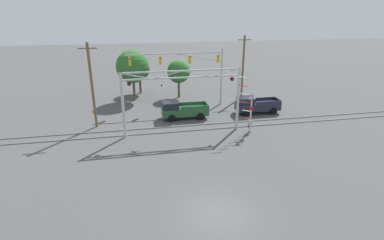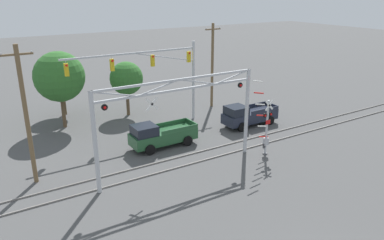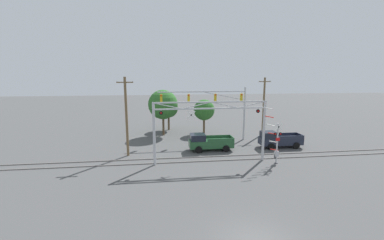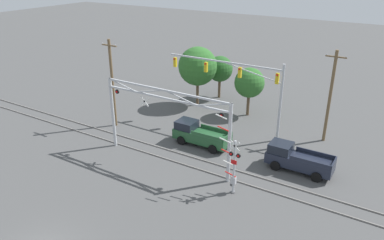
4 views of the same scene
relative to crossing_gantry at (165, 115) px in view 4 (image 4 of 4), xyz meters
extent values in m
cube|color=gray|center=(0.01, 0.28, -4.23)|extent=(80.00, 0.08, 0.10)
cube|color=gray|center=(0.01, 1.72, -4.23)|extent=(80.00, 0.08, 0.10)
cylinder|color=#B7BABF|center=(-5.74, 0.00, -1.05)|extent=(0.27, 0.27, 6.45)
cylinder|color=#B7BABF|center=(5.77, 0.00, -1.05)|extent=(0.27, 0.27, 6.45)
cube|color=#B7BABF|center=(0.01, 0.00, 1.45)|extent=(11.78, 0.14, 0.14)
cube|color=#B7BABF|center=(0.01, 0.00, 2.11)|extent=(11.78, 0.14, 0.14)
cube|color=#B7BABF|center=(-4.30, 0.00, 1.78)|extent=(2.90, 0.08, 0.73)
cube|color=#B7BABF|center=(-1.43, 0.00, 1.78)|extent=(2.90, 0.08, 0.73)
cube|color=#B7BABF|center=(1.45, 0.00, 1.78)|extent=(2.90, 0.08, 0.73)
cube|color=#B7BABF|center=(4.33, 0.00, 1.78)|extent=(2.90, 0.08, 0.73)
cylinder|color=black|center=(-5.01, 0.00, 1.09)|extent=(0.38, 0.10, 0.38)
sphere|color=red|center=(-5.01, -0.07, 1.09)|extent=(0.18, 0.18, 0.18)
cylinder|color=#B7BABF|center=(-5.01, 0.00, 1.33)|extent=(0.04, 0.04, 0.10)
cylinder|color=black|center=(5.03, 0.00, 1.09)|extent=(0.38, 0.10, 0.38)
sphere|color=red|center=(5.03, -0.07, 1.09)|extent=(0.18, 0.18, 0.18)
cylinder|color=#B7BABF|center=(5.03, 0.00, 1.33)|extent=(0.04, 0.04, 0.10)
cube|color=white|center=(-2.00, -0.10, 0.83)|extent=(0.88, 0.03, 0.88)
cube|color=white|center=(-2.00, -0.10, 0.83)|extent=(0.88, 0.03, 0.88)
cylinder|color=black|center=(-2.00, -0.12, 0.83)|extent=(0.04, 0.04, 0.02)
cylinder|color=#B7BABF|center=(6.78, -1.17, -2.15)|extent=(0.16, 0.16, 4.25)
cylinder|color=#59595B|center=(6.78, -1.17, -4.23)|extent=(0.35, 0.35, 0.10)
cube|color=white|center=(6.78, -1.28, -0.37)|extent=(0.78, 0.03, 0.78)
cube|color=white|center=(6.78, -1.28, -0.37)|extent=(0.78, 0.03, 0.78)
cylinder|color=black|center=(6.78, -1.31, -0.37)|extent=(0.04, 0.04, 0.02)
cylinder|color=black|center=(6.50, -1.17, -1.12)|extent=(0.32, 0.09, 0.32)
sphere|color=red|center=(6.50, -1.23, -1.12)|extent=(0.16, 0.16, 0.16)
cylinder|color=black|center=(7.06, -1.17, -1.12)|extent=(0.32, 0.09, 0.32)
sphere|color=red|center=(7.06, -1.23, -1.12)|extent=(0.16, 0.16, 0.16)
cube|color=#B7BABF|center=(6.78, -1.17, -1.12)|extent=(0.64, 0.06, 0.06)
cube|color=red|center=(6.78, -1.27, -1.67)|extent=(0.44, 0.02, 0.32)
cube|color=#B2B2B7|center=(6.78, -1.17, -3.23)|extent=(0.36, 0.28, 0.56)
cylinder|color=red|center=(6.51, -1.17, -2.79)|extent=(0.88, 0.09, 0.27)
cylinder|color=white|center=(6.33, -1.17, -1.93)|extent=(0.88, 0.09, 0.27)
cylinder|color=red|center=(6.15, -1.17, -1.06)|extent=(0.88, 0.09, 0.27)
cylinder|color=white|center=(5.97, -1.17, -0.20)|extent=(0.88, 0.09, 0.27)
cylinder|color=red|center=(5.79, -1.17, 0.67)|extent=(0.88, 0.09, 0.27)
cylinder|color=white|center=(5.61, -1.17, 1.53)|extent=(0.88, 0.09, 0.27)
cube|color=#3F3F42|center=(6.67, -1.17, -3.57)|extent=(0.24, 0.12, 0.36)
cylinder|color=#B7BABF|center=(6.57, 8.75, -0.57)|extent=(0.24, 0.24, 7.41)
cube|color=#B7BABF|center=(0.59, 8.75, 2.53)|extent=(11.95, 0.14, 0.14)
cube|color=#B7BABF|center=(3.58, 8.75, 1.93)|extent=(5.99, 0.08, 1.28)
cylinder|color=#B7BABF|center=(-4.88, 8.75, 2.38)|extent=(0.04, 0.04, 0.30)
cube|color=gold|center=(-4.88, 8.75, 1.74)|extent=(0.30, 0.26, 0.98)
sphere|color=red|center=(-4.88, 8.58, 2.10)|extent=(0.18, 0.18, 0.18)
cylinder|color=#B7BABF|center=(-1.23, 8.75, 2.38)|extent=(0.04, 0.04, 0.30)
cube|color=gold|center=(-1.23, 8.75, 1.74)|extent=(0.30, 0.26, 0.98)
sphere|color=red|center=(-1.23, 8.58, 2.10)|extent=(0.18, 0.18, 0.18)
cylinder|color=#B7BABF|center=(2.42, 8.75, 2.38)|extent=(0.04, 0.04, 0.30)
cube|color=gold|center=(2.42, 8.75, 1.74)|extent=(0.30, 0.26, 0.98)
sphere|color=red|center=(2.42, 8.58, 2.10)|extent=(0.18, 0.18, 0.18)
cylinder|color=#B7BABF|center=(6.07, 8.75, 2.38)|extent=(0.04, 0.04, 0.30)
cube|color=gold|center=(6.07, 8.75, 1.74)|extent=(0.30, 0.26, 0.98)
sphere|color=red|center=(6.07, 8.58, 2.10)|extent=(0.18, 0.18, 0.18)
cube|color=#23512D|center=(0.97, 4.24, -3.41)|extent=(5.33, 1.83, 0.90)
cube|color=black|center=(-0.67, 4.24, -2.59)|extent=(1.76, 1.68, 0.75)
cube|color=#23512D|center=(1.95, 3.37, -2.79)|extent=(3.17, 0.08, 0.34)
cube|color=#23512D|center=(1.95, 5.12, -2.79)|extent=(3.17, 0.08, 0.34)
cube|color=#23512D|center=(3.58, 4.24, -2.79)|extent=(0.10, 1.75, 0.34)
cylinder|color=black|center=(-0.69, 3.31, -3.87)|extent=(0.82, 0.24, 0.82)
cylinder|color=black|center=(-0.69, 5.17, -3.87)|extent=(0.82, 0.24, 0.82)
cylinder|color=black|center=(2.62, 3.31, -3.87)|extent=(0.82, 0.24, 0.82)
cylinder|color=black|center=(2.62, 5.17, -3.87)|extent=(0.82, 0.24, 0.82)
cube|color=#1E2333|center=(9.96, 4.40, -3.41)|extent=(5.29, 1.83, 0.90)
cube|color=black|center=(8.34, 4.40, -2.59)|extent=(1.75, 1.68, 0.75)
cube|color=#1E2333|center=(10.94, 3.52, -2.79)|extent=(3.15, 0.08, 0.34)
cube|color=#1E2333|center=(10.94, 5.27, -2.79)|extent=(3.15, 0.08, 0.34)
cube|color=#1E2333|center=(12.56, 4.40, -2.79)|extent=(0.10, 1.75, 0.34)
cylinder|color=black|center=(8.32, 3.47, -3.87)|extent=(0.82, 0.24, 0.82)
cylinder|color=black|center=(8.32, 5.32, -3.87)|extent=(0.82, 0.24, 0.82)
cylinder|color=black|center=(11.61, 3.47, -3.87)|extent=(0.82, 0.24, 0.82)
cylinder|color=black|center=(11.61, 5.32, -3.87)|extent=(0.82, 0.24, 0.82)
cylinder|color=brown|center=(-8.81, 3.46, 0.16)|extent=(0.28, 0.28, 8.88)
cube|color=brown|center=(-8.81, 3.46, 4.00)|extent=(1.80, 0.12, 0.12)
cylinder|color=silver|center=(-9.63, 3.46, 4.10)|extent=(0.08, 0.08, 0.12)
cylinder|color=silver|center=(-7.99, 3.46, 4.10)|extent=(0.08, 0.08, 0.12)
cylinder|color=brown|center=(10.33, 11.08, 0.04)|extent=(0.28, 0.28, 8.64)
cube|color=brown|center=(10.33, 11.08, 3.77)|extent=(1.80, 0.12, 0.12)
cylinder|color=silver|center=(9.51, 11.08, 3.87)|extent=(0.08, 0.08, 0.12)
cylinder|color=silver|center=(11.15, 11.08, 3.87)|extent=(0.08, 0.08, 0.12)
cylinder|color=brown|center=(1.66, 13.08, -2.98)|extent=(0.32, 0.32, 2.59)
sphere|color=#2D6628|center=(1.66, 13.08, -0.56)|extent=(3.21, 3.21, 3.21)
cylinder|color=brown|center=(-3.67, 16.50, -3.01)|extent=(0.32, 0.32, 2.54)
sphere|color=#265623|center=(-3.67, 16.50, -0.65)|extent=(3.11, 3.11, 3.11)
cylinder|color=brown|center=(-4.61, 12.83, -2.71)|extent=(0.32, 0.32, 3.13)
sphere|color=#2D6628|center=(-4.61, 12.83, 0.39)|extent=(4.39, 4.39, 4.39)
camera|label=1|loc=(-4.56, -27.93, 7.65)|focal=28.00mm
camera|label=2|loc=(-11.62, -20.27, 7.60)|focal=35.00mm
camera|label=3|loc=(-5.17, -25.33, 4.97)|focal=24.00mm
camera|label=4|loc=(16.32, -22.49, 11.60)|focal=35.00mm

